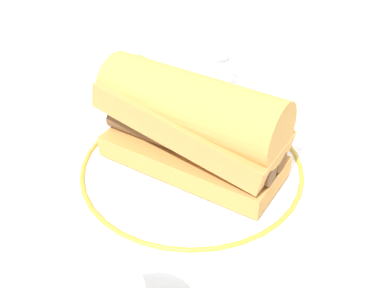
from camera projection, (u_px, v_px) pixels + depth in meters
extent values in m
plane|color=white|center=(158.00, 181.00, 0.56)|extent=(1.50, 1.50, 0.00)
cylinder|color=white|center=(192.00, 171.00, 0.57)|extent=(0.28, 0.28, 0.01)
torus|color=#B29333|center=(192.00, 167.00, 0.56)|extent=(0.26, 0.26, 0.01)
cube|color=#CC9046|center=(192.00, 156.00, 0.56)|extent=(0.21, 0.09, 0.03)
cylinder|color=brown|center=(186.00, 144.00, 0.53)|extent=(0.21, 0.03, 0.02)
cylinder|color=brown|center=(198.00, 133.00, 0.55)|extent=(0.21, 0.03, 0.02)
cube|color=#CD8945|center=(192.00, 118.00, 0.52)|extent=(0.21, 0.09, 0.07)
cylinder|color=#CB9245|center=(192.00, 107.00, 0.52)|extent=(0.21, 0.08, 0.07)
cylinder|color=white|center=(219.00, 75.00, 0.71)|extent=(0.03, 0.03, 0.05)
sphere|color=silver|center=(219.00, 54.00, 0.69)|extent=(0.03, 0.03, 0.03)
cube|color=silver|center=(238.00, 260.00, 0.47)|extent=(0.07, 0.09, 0.01)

